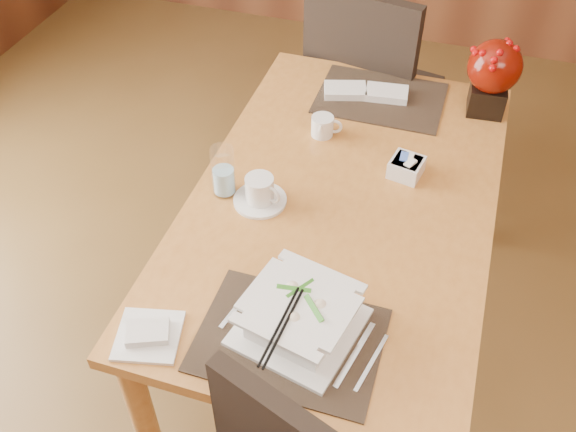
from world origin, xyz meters
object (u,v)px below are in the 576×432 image
(sugar_caddy, at_px, (406,167))
(bread_plate, at_px, (149,336))
(far_chair, at_px, (367,85))
(soup_setting, at_px, (299,316))
(coffee_cup, at_px, (260,192))
(berry_decor, at_px, (493,73))
(water_glass, at_px, (223,171))
(creamer_jug, at_px, (322,126))
(dining_table, at_px, (342,219))

(sugar_caddy, relative_size, bread_plate, 0.62)
(far_chair, bearing_deg, soup_setting, 106.11)
(coffee_cup, xyz_separation_m, berry_decor, (0.60, 0.69, 0.11))
(water_glass, xyz_separation_m, far_chair, (0.24, 0.98, -0.25))
(creamer_jug, bearing_deg, sugar_caddy, -29.36)
(creamer_jug, relative_size, far_chair, 0.09)
(water_glass, relative_size, far_chair, 0.16)
(sugar_caddy, xyz_separation_m, far_chair, (-0.27, 0.73, -0.20))
(coffee_cup, height_order, bread_plate, coffee_cup)
(soup_setting, distance_m, creamer_jug, 0.81)
(soup_setting, distance_m, berry_decor, 1.16)
(water_glass, distance_m, bread_plate, 0.56)
(far_chair, bearing_deg, berry_decor, 159.10)
(dining_table, relative_size, water_glass, 9.05)
(sugar_caddy, xyz_separation_m, berry_decor, (0.20, 0.43, 0.12))
(creamer_jug, distance_m, bread_plate, 0.95)
(dining_table, xyz_separation_m, far_chair, (-0.11, 0.88, -0.07))
(water_glass, distance_m, sugar_caddy, 0.57)
(dining_table, distance_m, coffee_cup, 0.29)
(coffee_cup, xyz_separation_m, creamer_jug, (0.09, 0.38, -0.00))
(coffee_cup, bearing_deg, far_chair, 82.60)
(water_glass, height_order, berry_decor, berry_decor)
(dining_table, relative_size, creamer_jug, 15.45)
(berry_decor, xyz_separation_m, bread_plate, (-0.70, -1.23, -0.15))
(soup_setting, relative_size, far_chair, 0.32)
(dining_table, relative_size, far_chair, 1.45)
(dining_table, height_order, berry_decor, berry_decor)
(coffee_cup, xyz_separation_m, sugar_caddy, (0.40, 0.26, -0.01))
(water_glass, bearing_deg, dining_table, 14.45)
(bread_plate, bearing_deg, coffee_cup, 79.67)
(dining_table, bearing_deg, creamer_jug, 117.54)
(water_glass, bearing_deg, berry_decor, 43.44)
(dining_table, height_order, water_glass, water_glass)
(creamer_jug, height_order, far_chair, far_chair)
(coffee_cup, distance_m, creamer_jug, 0.39)
(far_chair, bearing_deg, bread_plate, 92.70)
(creamer_jug, distance_m, sugar_caddy, 0.33)
(coffee_cup, relative_size, far_chair, 0.16)
(water_glass, bearing_deg, sugar_caddy, 25.93)
(dining_table, bearing_deg, berry_decor, 58.21)
(dining_table, height_order, soup_setting, soup_setting)
(creamer_jug, relative_size, berry_decor, 0.36)
(dining_table, bearing_deg, far_chair, 96.96)
(dining_table, bearing_deg, soup_setting, -88.55)
(soup_setting, height_order, water_glass, water_glass)
(soup_setting, xyz_separation_m, berry_decor, (0.35, 1.10, 0.10))
(creamer_jug, bearing_deg, far_chair, 78.63)
(bread_plate, bearing_deg, water_glass, 91.79)
(dining_table, height_order, creamer_jug, creamer_jug)
(creamer_jug, xyz_separation_m, berry_decor, (0.51, 0.31, 0.12))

